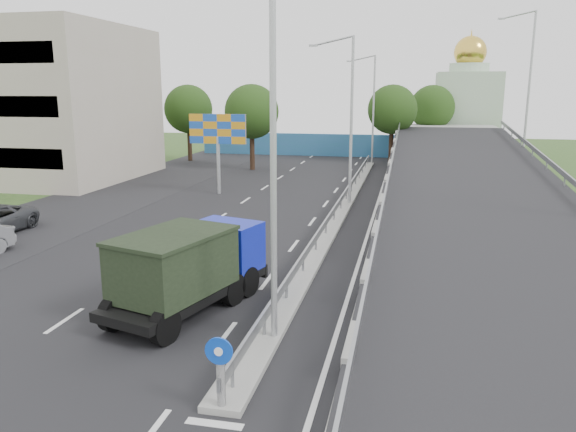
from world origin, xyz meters
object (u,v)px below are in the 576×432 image
(lamp_post_near, at_px, (266,140))
(lamp_post_far, at_px, (372,104))
(lamp_post_mid, at_px, (348,112))
(billboard, at_px, (218,134))
(church, at_px, (467,105))
(sign_bollard, at_px, (220,371))
(dump_truck, at_px, (190,265))

(lamp_post_near, distance_m, lamp_post_far, 40.00)
(lamp_post_mid, height_order, billboard, lamp_post_mid)
(lamp_post_mid, bearing_deg, lamp_post_far, 90.00)
(lamp_post_far, xyz_separation_m, billboard, (-9.11, -18.00, -1.62))
(church, height_order, billboard, church)
(lamp_post_near, relative_size, church, 0.73)
(billboard, bearing_deg, church, 59.30)
(church, xyz_separation_m, billboard, (-19.00, -32.00, -1.12))
(lamp_post_mid, xyz_separation_m, billboard, (-9.11, 2.00, -1.62))
(sign_bollard, relative_size, lamp_post_far, 0.17)
(sign_bollard, bearing_deg, church, 80.19)
(lamp_post_far, distance_m, church, 17.15)
(lamp_post_near, bearing_deg, billboard, 112.49)
(church, bearing_deg, lamp_post_mid, -106.22)
(dump_truck, bearing_deg, lamp_post_far, 101.60)
(lamp_post_near, bearing_deg, dump_truck, 149.66)
(lamp_post_far, height_order, billboard, lamp_post_far)
(dump_truck, bearing_deg, church, 92.26)
(lamp_post_far, distance_m, dump_truck, 38.56)
(lamp_post_far, height_order, dump_truck, lamp_post_far)
(lamp_post_far, bearing_deg, lamp_post_near, -90.00)
(sign_bollard, distance_m, lamp_post_mid, 24.30)
(sign_bollard, distance_m, church, 58.84)
(lamp_post_near, distance_m, church, 54.90)
(lamp_post_mid, relative_size, church, 0.73)
(lamp_post_far, xyz_separation_m, church, (9.89, 14.00, -0.50))
(lamp_post_mid, bearing_deg, dump_truck, -99.61)
(church, bearing_deg, sign_bollard, -99.81)
(lamp_post_near, xyz_separation_m, lamp_post_mid, (0.00, 20.00, 0.00))
(billboard, bearing_deg, dump_truck, -73.38)
(lamp_post_near, bearing_deg, lamp_post_far, 90.00)
(church, relative_size, billboard, 2.51)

